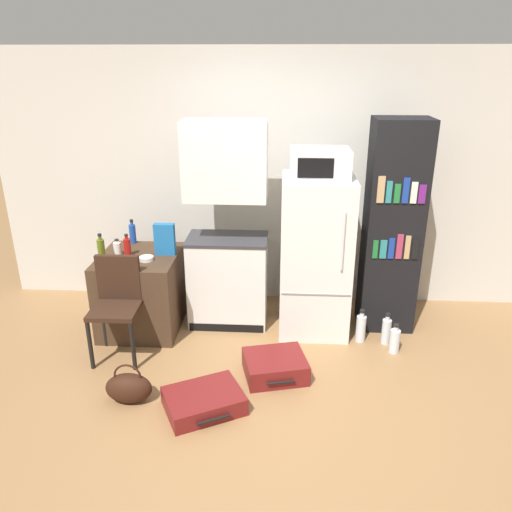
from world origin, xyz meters
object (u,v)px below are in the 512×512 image
Objects in this scene: kitchen_hutch at (227,235)px; chair at (117,298)px; cereal_box at (165,239)px; water_bottle_middle at (386,331)px; bookshelf at (392,228)px; suitcase_small_flat at (204,401)px; microwave at (320,163)px; handbag at (129,388)px; side_table at (142,292)px; bottle_milk_white at (117,248)px; refrigerator at (315,256)px; bottle_blue_soda at (133,233)px; bottle_ketchup_red at (127,247)px; bowl at (146,259)px; bottle_olive_oil at (101,249)px; water_bottle_back at (361,328)px; water_bottle_front at (395,340)px; suitcase_large_flat at (275,366)px.

kitchen_hutch is 2.20× the size of chair.
water_bottle_middle is at bearing -6.17° from cereal_box.
suitcase_small_flat is at bearing -138.18° from bookshelf.
microwave is 1.66m from water_bottle_middle.
chair reaches higher than handbag.
side_table is 0.51m from chair.
water_bottle_middle is (2.52, -0.18, -0.69)m from bottle_milk_white.
refrigerator is 1.82m from bottle_blue_soda.
bottle_ketchup_red is (-1.75, -0.09, -0.78)m from microwave.
bowl is at bearing -45.64° from side_table.
bowl is 0.42× the size of water_bottle_middle.
cereal_box is at bearing 19.90° from bottle_olive_oil.
cereal_box reaches higher than suitcase_small_flat.
microwave is at bearing 6.56° from bottle_olive_oil.
water_bottle_middle reaches higher than suitcase_small_flat.
water_bottle_back is (2.39, -0.00, -0.72)m from bottle_olive_oil.
cereal_box reaches higher than water_bottle_middle.
suitcase_small_flat is at bearing -123.91° from microwave.
water_bottle_back is at bearing 12.13° from suitcase_small_flat.
kitchen_hutch reaches higher than water_bottle_middle.
refrigerator reaches higher than water_bottle_front.
cereal_box is at bearing 128.98° from suitcase_large_flat.
water_bottle_middle is at bearing 15.54° from suitcase_large_flat.
chair is (-1.73, -0.55, -0.21)m from refrigerator.
handbag is at bearing -76.95° from bottle_blue_soda.
side_table is 2.18× the size of handbag.
bookshelf reaches higher than water_bottle_back.
microwave is at bearing 159.27° from water_bottle_middle.
refrigerator is 1.42m from cereal_box.
refrigerator is 0.95m from water_bottle_middle.
water_bottle_back is (-0.27, -0.34, -0.86)m from bookshelf.
suitcase_large_flat is (1.31, -0.75, -0.29)m from side_table.
bowl is (-2.26, -0.31, -0.23)m from bookshelf.
bookshelf is 1.03m from water_bottle_front.
water_bottle_back is at bearing -128.09° from bookshelf.
bottle_milk_white is 0.52× the size of cereal_box.
bottle_blue_soda is 0.81× the size of cereal_box.
kitchen_hutch reaches higher than handbag.
chair is 0.85m from handbag.
side_table is at bearing 99.95° from handbag.
kitchen_hutch reaches higher than side_table.
suitcase_large_flat is 1.62× the size of handbag.
bottle_milk_white is at bearing 103.37° from chair.
bottle_blue_soda is at bearing 168.26° from water_bottle_middle.
kitchen_hutch is 12.56× the size of bottle_milk_white.
bottle_olive_oil is 0.51m from bottle_blue_soda.
kitchen_hutch is at bearing 167.30° from water_bottle_middle.
suitcase_large_flat is 0.70m from suitcase_small_flat.
suitcase_small_flat is 2.13× the size of water_bottle_back.
bookshelf is at bearing 4.73° from side_table.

